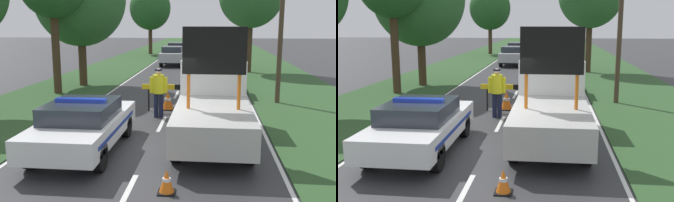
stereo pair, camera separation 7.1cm
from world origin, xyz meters
TOP-DOWN VIEW (x-y plane):
  - ground_plane at (0.00, 0.00)m, footprint 160.00×160.00m
  - lane_markings at (0.00, 18.13)m, footprint 6.71×66.56m
  - grass_verge_left at (-5.79, 20.00)m, footprint 4.76×120.00m
  - grass_verge_right at (5.79, 20.00)m, footprint 4.76×120.00m
  - police_car at (-1.70, -0.12)m, footprint 1.89×4.68m
  - work_truck at (1.70, 1.44)m, footprint 2.01×5.48m
  - road_barrier at (0.26, 4.87)m, footprint 2.53×0.08m
  - police_officer at (-0.23, 3.84)m, footprint 0.64×0.41m
  - pedestrian_civilian at (0.89, 4.04)m, footprint 0.58×0.37m
  - traffic_cone_near_police at (-0.04, 5.19)m, footprint 0.53×0.53m
  - traffic_cone_centre_front at (0.79, -2.54)m, footprint 0.36×0.36m
  - queued_car_suv_grey at (1.88, 9.09)m, footprint 1.90×4.00m
  - queued_car_van_white at (1.95, 15.11)m, footprint 1.94×4.34m
  - queued_car_sedan_silver at (-1.50, 21.68)m, footprint 1.74×4.28m
  - queued_car_sedan_black at (-1.73, 28.42)m, footprint 1.75×4.29m
  - roadside_tree_mid_left at (-5.05, 32.93)m, footprint 4.40×4.40m
  - utility_pole at (4.45, 6.95)m, footprint 1.20×0.20m

SIDE VIEW (x-z plane):
  - ground_plane at x=0.00m, z-range 0.00..0.00m
  - lane_markings at x=0.00m, z-range 0.00..0.01m
  - grass_verge_left at x=-5.79m, z-range 0.00..0.03m
  - grass_verge_right at x=5.79m, z-range 0.00..0.03m
  - traffic_cone_centre_front at x=0.79m, z-range 0.00..0.49m
  - traffic_cone_near_police at x=-0.04m, z-range 0.00..0.72m
  - police_car at x=-1.70m, z-range 0.00..1.45m
  - queued_car_sedan_black at x=-1.73m, z-range 0.02..1.52m
  - queued_car_van_white at x=1.95m, z-range 0.06..1.50m
  - queued_car_sedan_silver at x=-1.50m, z-range 0.05..1.58m
  - road_barrier at x=0.26m, z-range 0.34..1.39m
  - queued_car_suv_grey at x=1.88m, z-range 0.02..1.73m
  - pedestrian_civilian at x=0.89m, z-range 0.14..1.76m
  - police_officer at x=-0.23m, z-range 0.17..1.95m
  - work_truck at x=1.70m, z-range -0.57..2.70m
  - utility_pole at x=4.45m, z-range 0.12..7.34m
  - roadside_tree_mid_left at x=-5.05m, z-range 1.29..8.52m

